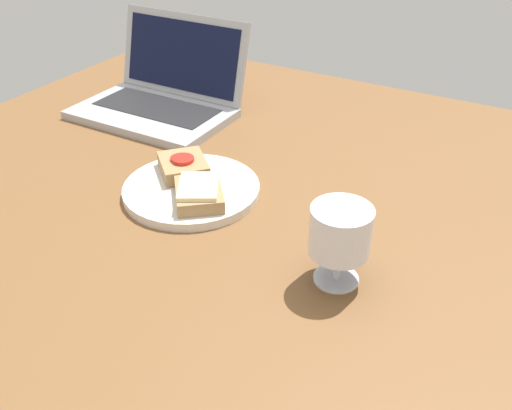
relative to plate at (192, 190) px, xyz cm
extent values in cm
cube|color=brown|center=(7.89, -3.78, -2.29)|extent=(140.00, 140.00, 3.00)
cylinder|color=silver|center=(0.00, 0.00, 0.00)|extent=(23.72, 23.72, 1.57)
cube|color=#A88456|center=(3.86, -3.14, 1.93)|extent=(12.23, 12.59, 2.29)
cube|color=#F4EAB7|center=(3.86, -3.14, 3.44)|extent=(9.84, 10.64, 0.73)
cube|color=#A88456|center=(-3.86, 3.14, 2.08)|extent=(12.08, 12.00, 2.59)
cylinder|color=red|center=(-4.19, 3.05, 3.58)|extent=(3.81, 3.81, 0.40)
cylinder|color=red|center=(-3.52, 2.79, 3.72)|extent=(3.90, 3.90, 0.68)
cylinder|color=white|center=(30.91, -8.82, -0.59)|extent=(6.39, 6.39, 0.40)
cylinder|color=white|center=(30.91, -8.82, 1.90)|extent=(1.02, 1.02, 4.58)
cylinder|color=white|center=(30.91, -8.82, 7.57)|extent=(8.47, 8.47, 6.75)
cylinder|color=white|center=(30.91, -8.82, 6.35)|extent=(7.79, 7.79, 4.32)
cube|color=#ADAFB5|center=(-26.26, 21.85, 0.11)|extent=(33.72, 20.86, 1.80)
cube|color=#232326|center=(-26.26, 23.72, 1.09)|extent=(27.65, 11.47, 0.16)
cube|color=#ADAFB5|center=(-26.26, 34.70, 9.78)|extent=(33.04, 5.61, 17.76)
cube|color=black|center=(-26.26, 34.20, 9.78)|extent=(29.67, 4.22, 14.78)
camera|label=1|loc=(51.86, -67.81, 51.18)|focal=40.00mm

